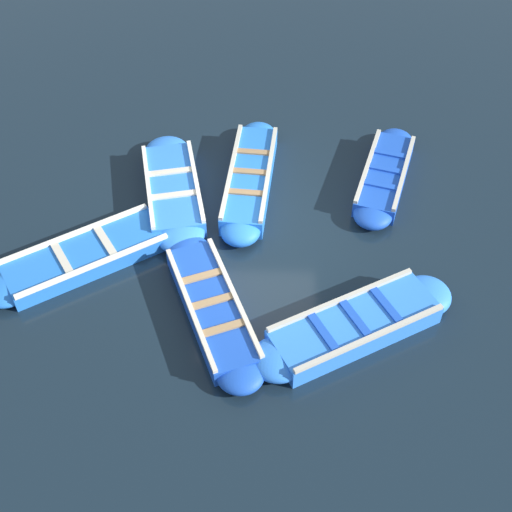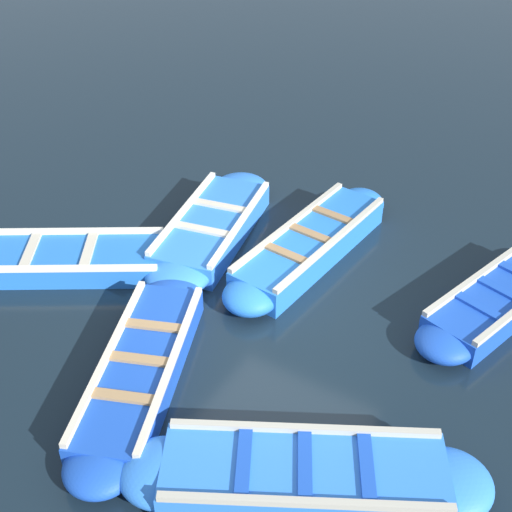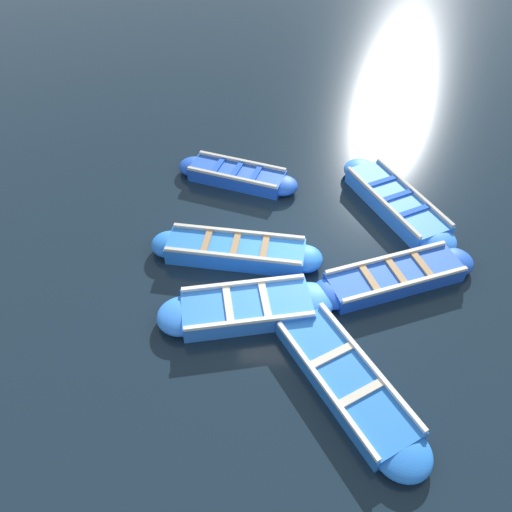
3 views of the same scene
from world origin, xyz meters
TOP-DOWN VIEW (x-y plane):
  - ground_plane at (0.00, 0.00)m, footprint 120.00×120.00m
  - boat_bow_out at (-0.22, 1.32)m, footprint 1.09×3.76m
  - boat_end_of_row at (-0.74, -1.97)m, footprint 2.08×3.66m
  - boat_near_quay at (-3.15, -0.81)m, footprint 3.78×2.87m
  - boat_tucked at (2.52, 1.53)m, footprint 1.61×3.25m
  - boat_far_corner at (1.65, -2.32)m, footprint 3.76×2.61m
  - boat_stern_in at (-1.74, 0.98)m, footprint 1.63×3.56m

SIDE VIEW (x-z plane):
  - ground_plane at x=0.00m, z-range 0.00..0.00m
  - boat_near_quay at x=-3.15m, z-range -0.03..0.34m
  - boat_end_of_row at x=-0.74m, z-range -0.03..0.37m
  - boat_tucked at x=2.52m, z-range -0.03..0.38m
  - boat_stern_in at x=-1.74m, z-range -0.03..0.39m
  - boat_far_corner at x=1.65m, z-range -0.03..0.42m
  - boat_bow_out at x=-0.22m, z-range -0.03..0.43m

